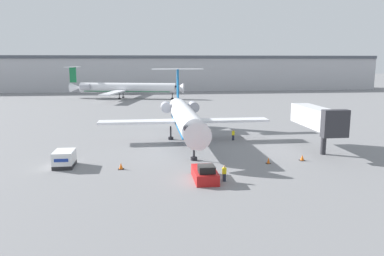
{
  "coord_description": "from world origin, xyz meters",
  "views": [
    {
      "loc": [
        -5.52,
        -36.56,
        12.03
      ],
      "look_at": [
        0.0,
        9.44,
        3.69
      ],
      "focal_mm": 35.0,
      "sensor_mm": 36.0,
      "label": 1
    }
  ],
  "objects_px": {
    "luggage_cart": "(64,159)",
    "traffic_cone_left": "(121,166)",
    "airplane_main": "(185,116)",
    "traffic_cone_right": "(268,161)",
    "worker_by_wing": "(233,135)",
    "pushback_tug": "(205,174)",
    "traffic_cone_mid": "(302,158)",
    "worker_near_tug": "(224,173)",
    "airplane_parked_far_left": "(124,88)",
    "jet_bridge": "(317,118)"
  },
  "relations": [
    {
      "from": "luggage_cart",
      "to": "traffic_cone_left",
      "type": "height_order",
      "value": "luggage_cart"
    },
    {
      "from": "luggage_cart",
      "to": "airplane_main",
      "type": "bearing_deg",
      "value": 40.11
    },
    {
      "from": "traffic_cone_right",
      "to": "worker_by_wing",
      "type": "bearing_deg",
      "value": 94.92
    },
    {
      "from": "airplane_main",
      "to": "traffic_cone_right",
      "type": "distance_m",
      "value": 16.98
    },
    {
      "from": "pushback_tug",
      "to": "traffic_cone_mid",
      "type": "relative_size",
      "value": 6.5
    },
    {
      "from": "worker_near_tug",
      "to": "worker_by_wing",
      "type": "height_order",
      "value": "worker_near_tug"
    },
    {
      "from": "traffic_cone_right",
      "to": "airplane_parked_far_left",
      "type": "height_order",
      "value": "airplane_parked_far_left"
    },
    {
      "from": "luggage_cart",
      "to": "jet_bridge",
      "type": "distance_m",
      "value": 32.72
    },
    {
      "from": "airplane_parked_far_left",
      "to": "worker_by_wing",
      "type": "bearing_deg",
      "value": -73.25
    },
    {
      "from": "pushback_tug",
      "to": "traffic_cone_left",
      "type": "relative_size",
      "value": 6.16
    },
    {
      "from": "airplane_main",
      "to": "traffic_cone_left",
      "type": "xyz_separation_m",
      "value": [
        -8.69,
        -14.6,
        -3.35
      ]
    },
    {
      "from": "traffic_cone_right",
      "to": "traffic_cone_mid",
      "type": "bearing_deg",
      "value": 10.18
    },
    {
      "from": "jet_bridge",
      "to": "traffic_cone_left",
      "type": "bearing_deg",
      "value": -166.94
    },
    {
      "from": "traffic_cone_mid",
      "to": "pushback_tug",
      "type": "bearing_deg",
      "value": -154.8
    },
    {
      "from": "pushback_tug",
      "to": "jet_bridge",
      "type": "height_order",
      "value": "jet_bridge"
    },
    {
      "from": "traffic_cone_right",
      "to": "jet_bridge",
      "type": "bearing_deg",
      "value": 33.59
    },
    {
      "from": "traffic_cone_mid",
      "to": "jet_bridge",
      "type": "xyz_separation_m",
      "value": [
        3.96,
        4.83,
        4.1
      ]
    },
    {
      "from": "worker_by_wing",
      "to": "worker_near_tug",
      "type": "bearing_deg",
      "value": -105.57
    },
    {
      "from": "airplane_main",
      "to": "luggage_cart",
      "type": "bearing_deg",
      "value": -139.89
    },
    {
      "from": "traffic_cone_left",
      "to": "traffic_cone_mid",
      "type": "xyz_separation_m",
      "value": [
        21.79,
        1.15,
        -0.02
      ]
    },
    {
      "from": "pushback_tug",
      "to": "luggage_cart",
      "type": "xyz_separation_m",
      "value": [
        -15.31,
        6.76,
        0.27
      ]
    },
    {
      "from": "pushback_tug",
      "to": "traffic_cone_mid",
      "type": "xyz_separation_m",
      "value": [
        13.0,
        6.12,
        -0.32
      ]
    },
    {
      "from": "worker_by_wing",
      "to": "jet_bridge",
      "type": "xyz_separation_m",
      "value": [
        9.66,
        -7.87,
        3.59
      ]
    },
    {
      "from": "airplane_main",
      "to": "jet_bridge",
      "type": "relative_size",
      "value": 2.59
    },
    {
      "from": "worker_near_tug",
      "to": "jet_bridge",
      "type": "distance_m",
      "value": 19.35
    },
    {
      "from": "traffic_cone_left",
      "to": "airplane_parked_far_left",
      "type": "relative_size",
      "value": 0.02
    },
    {
      "from": "worker_near_tug",
      "to": "traffic_cone_mid",
      "type": "distance_m",
      "value": 13.03
    },
    {
      "from": "traffic_cone_left",
      "to": "traffic_cone_right",
      "type": "distance_m",
      "value": 17.26
    },
    {
      "from": "luggage_cart",
      "to": "pushback_tug",
      "type": "bearing_deg",
      "value": -23.84
    },
    {
      "from": "worker_by_wing",
      "to": "traffic_cone_right",
      "type": "distance_m",
      "value": 13.57
    },
    {
      "from": "traffic_cone_right",
      "to": "traffic_cone_mid",
      "type": "relative_size",
      "value": 1.0
    },
    {
      "from": "traffic_cone_left",
      "to": "traffic_cone_right",
      "type": "relative_size",
      "value": 1.05
    },
    {
      "from": "pushback_tug",
      "to": "traffic_cone_right",
      "type": "relative_size",
      "value": 6.49
    },
    {
      "from": "airplane_main",
      "to": "jet_bridge",
      "type": "bearing_deg",
      "value": -26.83
    },
    {
      "from": "traffic_cone_left",
      "to": "airplane_parked_far_left",
      "type": "bearing_deg",
      "value": 92.98
    },
    {
      "from": "jet_bridge",
      "to": "airplane_parked_far_left",
      "type": "bearing_deg",
      "value": 111.69
    },
    {
      "from": "pushback_tug",
      "to": "worker_by_wing",
      "type": "relative_size",
      "value": 2.85
    },
    {
      "from": "pushback_tug",
      "to": "traffic_cone_left",
      "type": "distance_m",
      "value": 10.1
    },
    {
      "from": "worker_near_tug",
      "to": "airplane_parked_far_left",
      "type": "relative_size",
      "value": 0.04
    },
    {
      "from": "traffic_cone_right",
      "to": "jet_bridge",
      "type": "relative_size",
      "value": 0.06
    },
    {
      "from": "pushback_tug",
      "to": "worker_by_wing",
      "type": "bearing_deg",
      "value": 68.8
    },
    {
      "from": "airplane_parked_far_left",
      "to": "traffic_cone_right",
      "type": "bearing_deg",
      "value": -75.15
    },
    {
      "from": "airplane_main",
      "to": "pushback_tug",
      "type": "distance_m",
      "value": 19.81
    },
    {
      "from": "airplane_parked_far_left",
      "to": "jet_bridge",
      "type": "distance_m",
      "value": 81.13
    },
    {
      "from": "traffic_cone_mid",
      "to": "airplane_main",
      "type": "bearing_deg",
      "value": 134.23
    },
    {
      "from": "airplane_main",
      "to": "traffic_cone_mid",
      "type": "xyz_separation_m",
      "value": [
        13.1,
        -13.45,
        -3.37
      ]
    },
    {
      "from": "luggage_cart",
      "to": "worker_by_wing",
      "type": "distance_m",
      "value": 25.62
    },
    {
      "from": "airplane_main",
      "to": "worker_by_wing",
      "type": "xyz_separation_m",
      "value": [
        7.4,
        -0.76,
        -2.86
      ]
    },
    {
      "from": "traffic_cone_mid",
      "to": "traffic_cone_left",
      "type": "bearing_deg",
      "value": -176.98
    },
    {
      "from": "luggage_cart",
      "to": "jet_bridge",
      "type": "xyz_separation_m",
      "value": [
        32.26,
        4.18,
        3.5
      ]
    }
  ]
}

